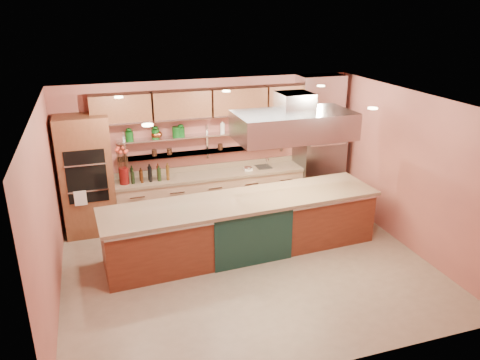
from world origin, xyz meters
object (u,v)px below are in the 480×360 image
object	(u,v)px
kitchen_scale	(248,168)
green_canister	(176,132)
copper_kettle	(158,135)
refrigerator	(319,158)
flower_vase	(124,176)
island	(243,226)

from	to	relation	value
kitchen_scale	green_canister	size ratio (longest dim) A/B	0.83
copper_kettle	green_canister	xyz separation A→B (m)	(0.37, 0.00, 0.03)
kitchen_scale	green_canister	bearing A→B (deg)	-169.47
refrigerator	flower_vase	distance (m)	4.13
refrigerator	copper_kettle	world-z (taller)	refrigerator
flower_vase	green_canister	distance (m)	1.33
flower_vase	green_canister	bearing A→B (deg)	11.41
flower_vase	copper_kettle	world-z (taller)	copper_kettle
refrigerator	green_canister	world-z (taller)	refrigerator
kitchen_scale	refrigerator	bearing A→B (deg)	19.00
island	flower_vase	bearing A→B (deg)	136.43
copper_kettle	kitchen_scale	bearing A→B (deg)	-7.00
refrigerator	island	world-z (taller)	refrigerator
island	copper_kettle	distance (m)	2.51
green_canister	flower_vase	bearing A→B (deg)	-168.59
refrigerator	kitchen_scale	bearing A→B (deg)	179.65
island	green_canister	world-z (taller)	green_canister
copper_kettle	green_canister	distance (m)	0.37
refrigerator	kitchen_scale	distance (m)	1.62
refrigerator	kitchen_scale	xyz separation A→B (m)	(-1.62, 0.01, -0.07)
kitchen_scale	green_canister	xyz separation A→B (m)	(-1.42, 0.22, 0.84)
kitchen_scale	green_canister	world-z (taller)	green_canister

